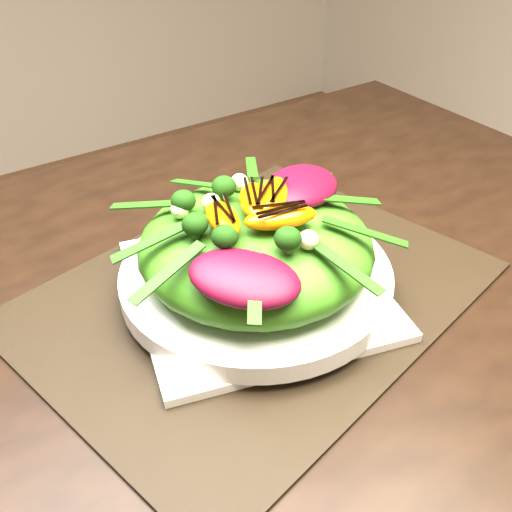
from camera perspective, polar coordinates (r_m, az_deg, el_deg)
dining_table at (r=0.53m, az=-21.51°, el=-18.57°), size 1.60×0.90×0.75m
placemat at (r=0.61m, az=0.00°, el=-3.49°), size 0.51×0.43×0.00m
plate_base at (r=0.61m, az=0.00°, el=-3.02°), size 0.29×0.29×0.01m
salad_bowl at (r=0.60m, az=0.00°, el=-1.94°), size 0.36×0.36×0.02m
lettuce_mound at (r=0.58m, az=0.00°, el=0.95°), size 0.24×0.24×0.08m
radicchio_leaf at (r=0.59m, az=4.49°, el=6.69°), size 0.11×0.09×0.02m
orange_segment at (r=0.56m, az=-2.12°, el=5.26°), size 0.07×0.05×0.02m
broccoli_floret at (r=0.55m, az=-7.72°, el=4.64°), size 0.04×0.04×0.03m
macadamia_nut at (r=0.54m, az=3.29°, el=3.83°), size 0.02×0.02×0.02m
balsamic_drizzle at (r=0.55m, az=-2.15°, el=6.11°), size 0.04×0.02×0.00m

